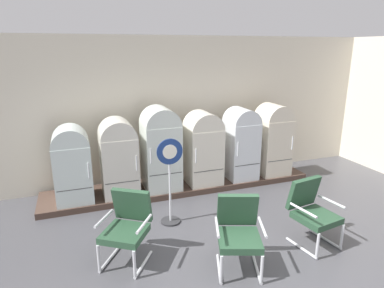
% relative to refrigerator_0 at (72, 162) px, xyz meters
% --- Properties ---
extents(ground, '(12.00, 10.00, 0.05)m').
position_rel_refrigerator_0_xyz_m(ground, '(2.05, -2.92, -0.86)').
color(ground, '#47464B').
extents(back_wall, '(11.76, 0.12, 3.01)m').
position_rel_refrigerator_0_xyz_m(back_wall, '(2.05, 0.74, 0.69)').
color(back_wall, beige).
rests_on(back_wall, ground).
extents(display_plinth, '(5.43, 0.95, 0.11)m').
position_rel_refrigerator_0_xyz_m(display_plinth, '(2.05, 0.10, -0.77)').
color(display_plinth, '#48352C').
rests_on(display_plinth, ground).
extents(refrigerator_0, '(0.63, 0.69, 1.36)m').
position_rel_refrigerator_0_xyz_m(refrigerator_0, '(0.00, 0.00, 0.00)').
color(refrigerator_0, silver).
rests_on(refrigerator_0, display_plinth).
extents(refrigerator_1, '(0.65, 0.72, 1.43)m').
position_rel_refrigerator_0_xyz_m(refrigerator_1, '(0.81, 0.01, 0.04)').
color(refrigerator_1, silver).
rests_on(refrigerator_1, display_plinth).
extents(refrigerator_2, '(0.67, 0.72, 1.60)m').
position_rel_refrigerator_0_xyz_m(refrigerator_2, '(1.61, 0.01, 0.13)').
color(refrigerator_2, silver).
rests_on(refrigerator_2, display_plinth).
extents(refrigerator_3, '(0.67, 0.67, 1.46)m').
position_rel_refrigerator_0_xyz_m(refrigerator_3, '(2.48, -0.01, 0.05)').
color(refrigerator_3, silver).
rests_on(refrigerator_3, display_plinth).
extents(refrigerator_4, '(0.60, 0.66, 1.48)m').
position_rel_refrigerator_0_xyz_m(refrigerator_4, '(3.32, -0.01, 0.07)').
color(refrigerator_4, white).
rests_on(refrigerator_4, display_plinth).
extents(refrigerator_5, '(0.64, 0.67, 1.52)m').
position_rel_refrigerator_0_xyz_m(refrigerator_5, '(4.09, -0.01, 0.09)').
color(refrigerator_5, beige).
rests_on(refrigerator_5, display_plinth).
extents(armchair_left, '(0.80, 0.83, 0.96)m').
position_rel_refrigerator_0_xyz_m(armchair_left, '(0.65, -1.93, -0.30)').
color(armchair_left, silver).
rests_on(armchair_left, ground).
extents(armchair_right, '(0.67, 0.72, 0.96)m').
position_rel_refrigerator_0_xyz_m(armchair_right, '(3.22, -2.41, -0.30)').
color(armchair_right, silver).
rests_on(armchair_right, ground).
extents(armchair_center, '(0.73, 0.79, 0.96)m').
position_rel_refrigerator_0_xyz_m(armchair_center, '(1.97, -2.56, -0.30)').
color(armchair_center, silver).
rests_on(armchair_center, ground).
extents(sign_stand, '(0.42, 0.32, 1.44)m').
position_rel_refrigerator_0_xyz_m(sign_stand, '(1.45, -1.18, -0.16)').
color(sign_stand, '#2D2D30').
rests_on(sign_stand, ground).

